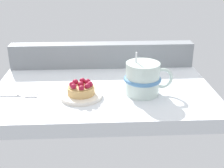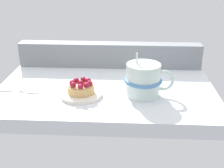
{
  "view_description": "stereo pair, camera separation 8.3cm",
  "coord_description": "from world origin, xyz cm",
  "px_view_note": "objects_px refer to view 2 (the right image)",
  "views": [
    {
      "loc": [
        -1.74,
        -82.05,
        35.93
      ],
      "look_at": [
        2.2,
        -6.07,
        3.52
      ],
      "focal_mm": 47.81,
      "sensor_mm": 36.0,
      "label": 1
    },
    {
      "loc": [
        6.52,
        -82.03,
        35.93
      ],
      "look_at": [
        2.2,
        -6.07,
        3.52
      ],
      "focal_mm": 47.81,
      "sensor_mm": 36.0,
      "label": 2
    }
  ],
  "objects_px": {
    "coffee_mug": "(144,80)",
    "dessert_fork": "(11,91)",
    "dessert_plate": "(81,94)",
    "raspberry_tart": "(81,87)"
  },
  "relations": [
    {
      "from": "dessert_plate",
      "to": "coffee_mug",
      "type": "bearing_deg",
      "value": 5.19
    },
    {
      "from": "dessert_plate",
      "to": "dessert_fork",
      "type": "relative_size",
      "value": 0.65
    },
    {
      "from": "raspberry_tart",
      "to": "dessert_fork",
      "type": "bearing_deg",
      "value": 175.16
    },
    {
      "from": "raspberry_tart",
      "to": "coffee_mug",
      "type": "bearing_deg",
      "value": 5.19
    },
    {
      "from": "dessert_plate",
      "to": "dessert_fork",
      "type": "bearing_deg",
      "value": 175.13
    },
    {
      "from": "coffee_mug",
      "to": "dessert_fork",
      "type": "xyz_separation_m",
      "value": [
        -0.38,
        0.0,
        -0.04
      ]
    },
    {
      "from": "coffee_mug",
      "to": "dessert_fork",
      "type": "bearing_deg",
      "value": 179.69
    },
    {
      "from": "dessert_plate",
      "to": "raspberry_tart",
      "type": "bearing_deg",
      "value": 7.57
    },
    {
      "from": "coffee_mug",
      "to": "dessert_fork",
      "type": "relative_size",
      "value": 0.78
    },
    {
      "from": "raspberry_tart",
      "to": "dessert_fork",
      "type": "height_order",
      "value": "raspberry_tart"
    }
  ]
}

